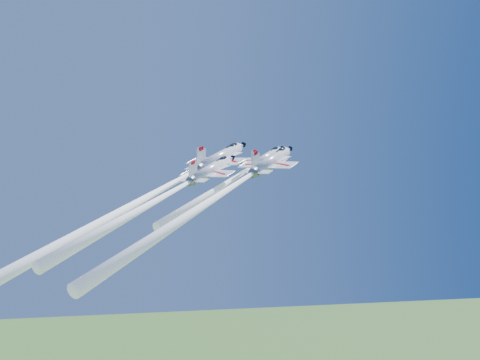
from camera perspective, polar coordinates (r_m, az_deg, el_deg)
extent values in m
cylinder|color=silver|center=(101.61, 2.83, 2.36)|extent=(4.34, 5.29, 10.50)
cone|color=silver|center=(106.97, 4.29, 3.29)|extent=(2.68, 2.81, 2.46)
cone|color=black|center=(108.23, 4.61, 3.49)|extent=(1.35, 1.42, 1.24)
cone|color=slate|center=(96.76, 1.34, 1.42)|extent=(2.49, 2.53, 1.56)
ellipsoid|color=black|center=(104.92, 3.76, 3.29)|extent=(2.51, 2.63, 1.71)
cube|color=black|center=(103.74, 3.43, 3.22)|extent=(0.79, 0.84, 0.59)
cube|color=silver|center=(100.77, 2.58, 2.08)|extent=(8.52, 8.05, 1.71)
cube|color=silver|center=(103.87, 2.79, 2.59)|extent=(2.66, 2.71, 1.11)
cube|color=silver|center=(102.90, 3.87, 2.57)|extent=(2.66, 2.71, 1.11)
cube|color=silver|center=(97.48, 1.57, 1.51)|extent=(4.59, 4.32, 0.90)
cube|color=silver|center=(97.33, 1.54, 2.37)|extent=(1.95, 2.28, 3.19)
cube|color=#B3080F|center=(97.26, 1.53, 3.08)|extent=(0.88, 0.96, 0.82)
cube|color=black|center=(101.82, 2.88, 1.93)|extent=(5.99, 6.35, 3.14)
sphere|color=white|center=(96.57, 1.28, 1.38)|extent=(0.94, 0.98, 0.79)
cone|color=white|center=(85.16, -3.09, -1.39)|extent=(7.71, 10.36, 27.28)
cylinder|color=silver|center=(98.70, -2.17, 2.41)|extent=(5.55, 6.76, 13.42)
cone|color=silver|center=(105.26, 0.04, 3.61)|extent=(3.42, 3.59, 3.15)
cone|color=black|center=(106.81, 0.51, 3.87)|extent=(1.72, 1.81, 1.58)
cone|color=slate|center=(92.85, -4.48, 1.14)|extent=(3.18, 3.23, 2.00)
ellipsoid|color=black|center=(102.75, -0.77, 3.63)|extent=(3.20, 3.35, 2.18)
cube|color=black|center=(101.30, -1.25, 3.53)|extent=(1.00, 1.07, 0.75)
cube|color=silver|center=(97.69, -2.55, 2.03)|extent=(10.89, 10.28, 2.18)
cube|color=silver|center=(101.59, -2.08, 2.70)|extent=(3.39, 3.46, 1.41)
cube|color=silver|center=(100.14, -0.72, 2.69)|extent=(3.39, 3.46, 1.41)
cube|color=silver|center=(93.71, -4.12, 1.27)|extent=(5.86, 5.52, 1.15)
cube|color=silver|center=(93.52, -4.17, 2.41)|extent=(2.49, 2.91, 4.08)
cube|color=#B3080F|center=(93.44, -4.20, 3.36)|extent=(1.13, 1.23, 1.05)
cube|color=black|center=(98.96, -2.09, 1.84)|extent=(7.65, 8.11, 4.01)
sphere|color=white|center=(92.63, -4.57, 1.09)|extent=(1.20, 1.25, 1.01)
cone|color=white|center=(72.28, -17.13, -5.75)|extent=(14.07, 19.50, 55.16)
cylinder|color=silver|center=(90.96, 3.30, 2.00)|extent=(4.92, 6.00, 11.91)
cone|color=silver|center=(97.06, 5.10, 3.18)|extent=(3.03, 3.18, 2.79)
cone|color=black|center=(98.49, 5.49, 3.43)|extent=(1.53, 1.60, 1.40)
cone|color=slate|center=(85.46, 1.42, 0.76)|extent=(2.82, 2.87, 1.77)
ellipsoid|color=black|center=(94.72, 4.45, 3.18)|extent=(2.84, 2.98, 1.94)
cube|color=black|center=(93.37, 4.06, 3.09)|extent=(0.89, 0.95, 0.66)
cube|color=silver|center=(90.01, 2.99, 1.63)|extent=(9.66, 9.12, 1.94)
cube|color=silver|center=(93.52, 3.24, 2.29)|extent=(3.01, 3.07, 1.25)
cube|color=silver|center=(92.44, 4.62, 2.27)|extent=(3.01, 3.07, 1.25)
cube|color=silver|center=(86.28, 1.72, 0.89)|extent=(5.20, 4.90, 1.02)
cube|color=silver|center=(86.09, 1.68, 1.99)|extent=(2.21, 2.59, 3.62)
cube|color=#B3080F|center=(86.01, 1.66, 2.90)|extent=(1.00, 1.09, 0.93)
cube|color=black|center=(91.20, 3.37, 1.45)|extent=(6.79, 7.20, 3.56)
sphere|color=white|center=(85.25, 1.35, 0.71)|extent=(1.06, 1.11, 0.90)
cone|color=white|center=(69.92, -5.99, -4.10)|extent=(10.08, 13.73, 37.36)
cylinder|color=silver|center=(90.42, -3.18, 1.08)|extent=(4.62, 5.63, 11.17)
cone|color=silver|center=(95.77, -1.10, 2.25)|extent=(2.85, 2.99, 2.62)
cone|color=black|center=(97.04, -0.65, 2.51)|extent=(1.44, 1.51, 1.31)
cone|color=slate|center=(85.63, -5.32, -0.14)|extent=(2.65, 2.69, 1.66)
ellipsoid|color=black|center=(93.70, -1.86, 2.24)|extent=(2.67, 2.79, 1.82)
cube|color=black|center=(92.51, -2.32, 2.13)|extent=(0.84, 0.89, 0.62)
cube|color=silver|center=(89.59, -3.53, 0.72)|extent=(9.07, 8.56, 1.82)
cube|color=silver|center=(92.81, -3.07, 1.38)|extent=(2.83, 2.88, 1.18)
cube|color=silver|center=(91.57, -1.84, 1.35)|extent=(2.83, 2.88, 1.18)
cube|color=silver|center=(86.34, -4.98, -0.02)|extent=(4.88, 4.60, 0.96)
cube|color=silver|center=(86.15, -5.03, 1.01)|extent=(2.07, 2.43, 3.39)
cube|color=#B3080F|center=(86.05, -5.06, 1.87)|extent=(0.94, 1.03, 0.87)
cube|color=black|center=(90.64, -3.10, 0.56)|extent=(6.37, 6.76, 3.34)
sphere|color=white|center=(85.45, -5.40, -0.19)|extent=(1.00, 1.04, 0.84)
cone|color=white|center=(74.33, -11.97, -3.91)|extent=(8.34, 11.22, 29.66)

